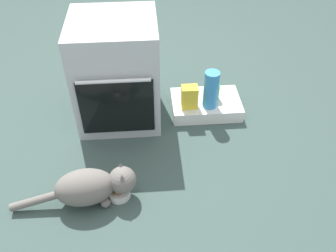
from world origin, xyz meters
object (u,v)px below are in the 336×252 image
at_px(water_bottle, 211,90).
at_px(pantry_cabinet, 206,105).
at_px(oven, 117,72).
at_px(cat, 92,186).
at_px(food_bowl, 119,192).
at_px(snack_bag, 189,97).
at_px(soda_can, 215,92).

bearing_deg(water_bottle, pantry_cabinet, 100.71).
relative_size(oven, pantry_cabinet, 1.47).
bearing_deg(oven, water_bottle, -6.12).
bearing_deg(cat, pantry_cabinet, 38.30).
height_order(oven, food_bowl, oven).
bearing_deg(oven, pantry_cabinet, -0.01).
bearing_deg(cat, snack_bag, 41.19).
bearing_deg(oven, cat, -100.46).
bearing_deg(pantry_cabinet, cat, -135.28).
relative_size(cat, soda_can, 6.34).
height_order(soda_can, snack_bag, snack_bag).
height_order(oven, water_bottle, oven).
distance_m(food_bowl, soda_can, 1.10).
relative_size(snack_bag, water_bottle, 0.60).
relative_size(pantry_cabinet, water_bottle, 1.78).
bearing_deg(snack_bag, food_bowl, -125.96).
height_order(pantry_cabinet, snack_bag, snack_bag).
distance_m(oven, water_bottle, 0.70).
distance_m(oven, pantry_cabinet, 0.75).
distance_m(oven, soda_can, 0.77).
distance_m(pantry_cabinet, snack_bag, 0.21).
relative_size(oven, food_bowl, 5.50).
distance_m(pantry_cabinet, food_bowl, 1.03).
bearing_deg(pantry_cabinet, food_bowl, -130.08).
height_order(pantry_cabinet, food_bowl, pantry_cabinet).
distance_m(pantry_cabinet, cat, 1.15).
relative_size(pantry_cabinet, food_bowl, 3.73).
bearing_deg(snack_bag, oven, 172.19).
bearing_deg(oven, snack_bag, -7.81).
relative_size(cat, snack_bag, 4.23).
height_order(oven, snack_bag, oven).
bearing_deg(food_bowl, soda_can, 47.72).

